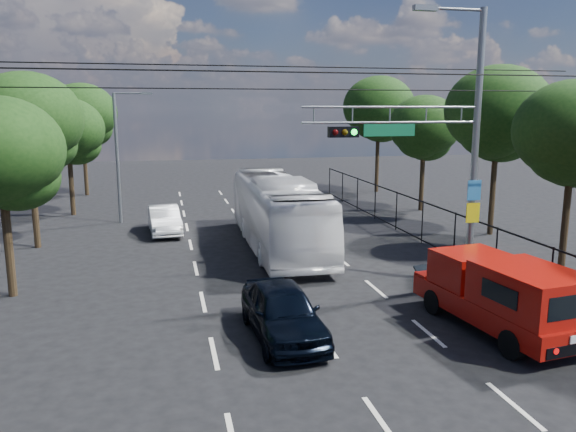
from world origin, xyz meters
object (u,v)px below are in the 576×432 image
object	(u,v)px
navy_hatchback	(283,311)
signal_mast	(444,137)
red_pickup	(501,293)
white_bus	(278,212)
white_van	(164,220)

from	to	relation	value
navy_hatchback	signal_mast	bearing A→B (deg)	25.19
signal_mast	red_pickup	xyz separation A→B (m)	(-0.27, -4.26, -4.12)
navy_hatchback	white_bus	world-z (taller)	white_bus
navy_hatchback	white_bus	distance (m)	10.29
red_pickup	navy_hatchback	distance (m)	6.14
navy_hatchback	white_van	distance (m)	14.51
signal_mast	white_bus	size ratio (longest dim) A/B	0.83
white_van	navy_hatchback	bearing A→B (deg)	-82.14
signal_mast	red_pickup	world-z (taller)	signal_mast
navy_hatchback	white_bus	size ratio (longest dim) A/B	0.38
white_van	white_bus	bearing A→B (deg)	-43.75
red_pickup	white_van	size ratio (longest dim) A/B	1.41
red_pickup	white_van	distance (m)	17.63
red_pickup	white_van	world-z (taller)	red_pickup
red_pickup	white_bus	size ratio (longest dim) A/B	0.51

